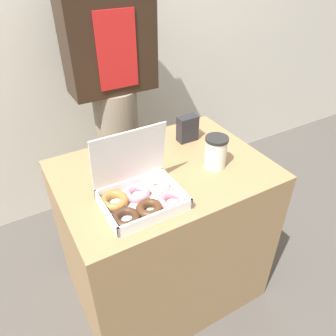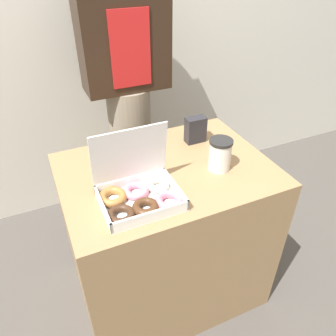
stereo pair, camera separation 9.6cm
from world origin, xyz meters
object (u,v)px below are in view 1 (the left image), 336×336
coffee_cup (216,152)px  napkin_holder (187,129)px  donut_box (141,195)px  person_customer (113,88)px

coffee_cup → napkin_holder: bearing=86.4°
donut_box → coffee_cup: (0.37, 0.06, 0.03)m
donut_box → napkin_holder: donut_box is taller
napkin_holder → person_customer: size_ratio=0.07×
donut_box → person_customer: 0.81m
napkin_holder → coffee_cup: bearing=-93.6°
donut_box → coffee_cup: bearing=9.2°
donut_box → coffee_cup: 0.37m
donut_box → coffee_cup: size_ratio=2.28×
person_customer → napkin_holder: bearing=-71.0°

